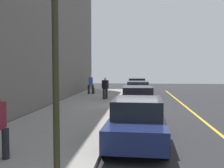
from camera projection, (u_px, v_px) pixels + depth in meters
ground_plane at (137, 110)px, 16.11m from camera, size 56.00×56.00×0.00m
sidewalk at (84, 108)px, 16.43m from camera, size 28.00×4.60×0.15m
lane_stripe_centre at (191, 110)px, 15.80m from camera, size 28.00×0.14×0.01m
snow_bank_curb at (128, 101)px, 19.22m from camera, size 6.26×0.56×0.22m
parked_car_black at (137, 86)px, 27.00m from camera, size 4.87×2.04×1.51m
parked_car_white at (138, 91)px, 20.49m from camera, size 4.11×1.90×1.51m
parked_car_maroon at (137, 100)px, 14.60m from camera, size 4.22×2.02×1.51m
parked_car_navy at (137, 122)px, 8.78m from camera, size 4.24×2.01×1.51m
pedestrian_black_coat at (105, 88)px, 20.39m from camera, size 0.51×0.53×1.67m
pedestrian_blue_coat at (91, 84)px, 24.49m from camera, size 0.49×0.58×1.75m
traffic_light_pole at (55, 32)px, 4.69m from camera, size 0.35×0.26×4.48m
rolling_suitcase at (93, 91)px, 24.90m from camera, size 0.34×0.22×0.90m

